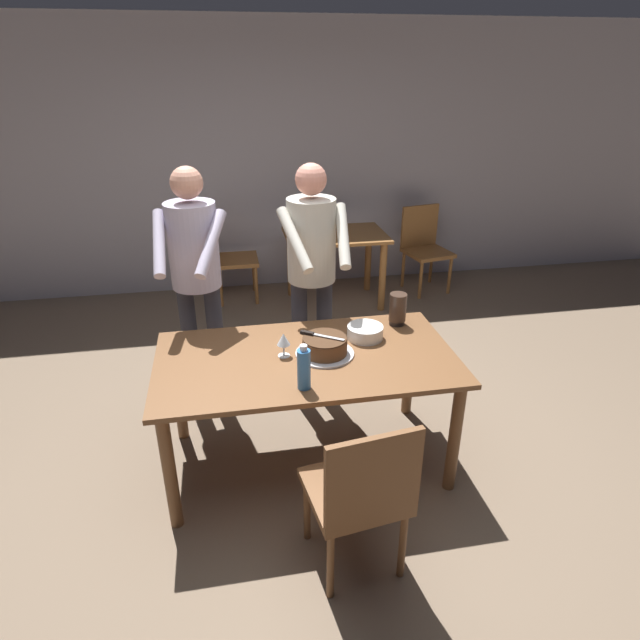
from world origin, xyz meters
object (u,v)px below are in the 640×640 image
at_px(plate_stack, 365,332).
at_px(water_bottle, 304,369).
at_px(chair_near_side, 361,492).
at_px(person_cutting_cake, 312,263).
at_px(wine_glass_near, 283,340).
at_px(cake_on_platter, 325,347).
at_px(background_chair_1, 424,245).
at_px(hurricane_lamp, 398,309).
at_px(main_dining_table, 306,372).
at_px(background_table, 335,249).
at_px(person_standing_beside, 195,268).
at_px(cake_knife, 313,334).
at_px(background_chair_0, 228,255).

relative_size(plate_stack, water_bottle, 0.88).
xyz_separation_m(water_bottle, chair_near_side, (0.18, -0.52, -0.37)).
bearing_deg(person_cutting_cake, wine_glass_near, -113.13).
distance_m(cake_on_platter, background_chair_1, 3.09).
bearing_deg(wine_glass_near, cake_on_platter, -6.07).
distance_m(person_cutting_cake, chair_near_side, 1.62).
bearing_deg(hurricane_lamp, water_bottle, -138.02).
distance_m(main_dining_table, background_table, 2.50).
bearing_deg(background_chair_1, person_standing_beside, -140.45).
height_order(wine_glass_near, person_cutting_cake, person_cutting_cake).
height_order(main_dining_table, hurricane_lamp, hurricane_lamp).
xyz_separation_m(person_cutting_cake, background_chair_1, (1.57, 1.95, -0.58)).
xyz_separation_m(main_dining_table, person_cutting_cake, (0.15, 0.68, 0.43)).
xyz_separation_m(main_dining_table, cake_knife, (0.05, 0.05, 0.22)).
bearing_deg(cake_on_platter, person_standing_beside, 135.88).
height_order(main_dining_table, cake_knife, cake_knife).
bearing_deg(plate_stack, cake_knife, -161.02).
xyz_separation_m(wine_glass_near, background_chair_0, (-0.26, 2.66, -0.36)).
height_order(wine_glass_near, chair_near_side, chair_near_side).
xyz_separation_m(cake_on_platter, background_table, (0.57, 2.40, -0.22)).
xyz_separation_m(cake_knife, background_chair_1, (1.67, 2.58, -0.37)).
relative_size(plate_stack, wine_glass_near, 1.53).
relative_size(main_dining_table, background_table, 1.72).
distance_m(cake_on_platter, background_chair_0, 2.75).
bearing_deg(background_chair_1, wine_glass_near, -125.36).
distance_m(plate_stack, background_chair_1, 2.81).
distance_m(water_bottle, person_cutting_cake, 1.04).
bearing_deg(water_bottle, person_cutting_cake, 77.96).
bearing_deg(cake_knife, chair_near_side, -85.71).
relative_size(plate_stack, person_standing_beside, 0.13).
xyz_separation_m(background_chair_0, background_chair_1, (2.10, -0.07, 0.00)).
xyz_separation_m(main_dining_table, hurricane_lamp, (0.64, 0.31, 0.21)).
relative_size(wine_glass_near, background_chair_0, 0.16).
relative_size(main_dining_table, chair_near_side, 1.91).
distance_m(plate_stack, person_standing_beside, 1.17).
distance_m(water_bottle, person_standing_beside, 1.18).
relative_size(main_dining_table, person_standing_beside, 1.00).
bearing_deg(hurricane_lamp, background_chair_1, 65.09).
bearing_deg(chair_near_side, person_standing_beside, 115.19).
distance_m(cake_knife, background_table, 2.46).
relative_size(water_bottle, background_chair_0, 0.28).
relative_size(cake_on_platter, person_standing_beside, 0.20).
distance_m(water_bottle, background_chair_0, 3.05).
relative_size(cake_on_platter, cake_knife, 1.43).
height_order(person_standing_beside, background_table, person_standing_beside).
xyz_separation_m(water_bottle, background_table, (0.74, 2.73, -0.29)).
xyz_separation_m(person_cutting_cake, background_chair_0, (-0.53, 2.02, -0.58)).
distance_m(hurricane_lamp, person_standing_beside, 1.33).
bearing_deg(main_dining_table, background_table, 74.21).
bearing_deg(person_cutting_cake, cake_knife, -99.07).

